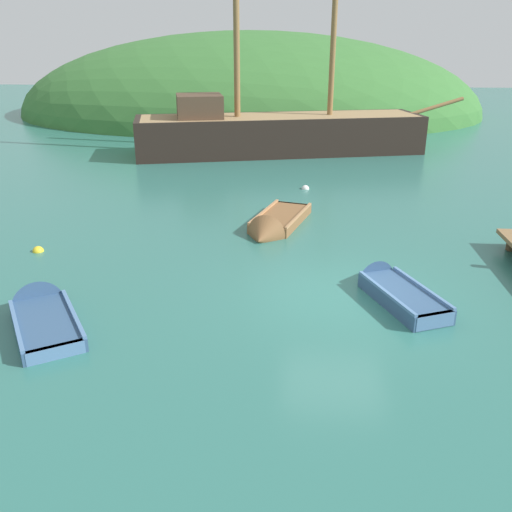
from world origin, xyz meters
TOP-DOWN VIEW (x-y plane):
  - ground_plane at (0.00, 0.00)m, footprint 120.00×120.00m
  - shore_hill at (-5.24, 33.64)m, footprint 36.13×26.49m
  - sailing_ship at (-2.22, 16.87)m, footprint 17.18×6.76m
  - rowboat_center at (-6.33, -1.71)m, footprint 2.57×3.13m
  - rowboat_outer_right at (1.25, 0.07)m, footprint 2.06×3.14m
  - rowboat_outer_left at (-1.72, 4.63)m, footprint 2.15×3.76m
  - buoy_yellow at (-8.24, 2.15)m, footprint 0.31×0.31m
  - buoy_white at (-0.73, 9.64)m, footprint 0.31×0.31m

SIDE VIEW (x-z plane):
  - ground_plane at x=0.00m, z-range 0.00..0.00m
  - shore_hill at x=-5.24m, z-range -6.19..6.19m
  - buoy_yellow at x=-8.24m, z-range -0.15..0.15m
  - buoy_white at x=-0.73m, z-range -0.15..0.15m
  - rowboat_center at x=-6.33m, z-range -0.48..0.64m
  - rowboat_outer_left at x=-1.72m, z-range -0.51..0.69m
  - rowboat_outer_right at x=1.25m, z-range -0.36..0.59m
  - sailing_ship at x=-2.22m, z-range -5.97..7.47m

